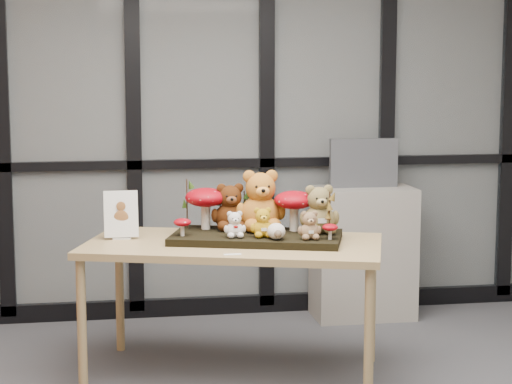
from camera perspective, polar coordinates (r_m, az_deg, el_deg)
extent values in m
plane|color=#B6B3AC|center=(6.28, -3.45, 4.96)|extent=(5.00, 0.00, 5.00)
cube|color=#2D383F|center=(6.25, -3.42, 4.95)|extent=(4.90, 0.02, 2.70)
cube|color=black|center=(6.46, -3.32, -7.00)|extent=(4.90, 0.06, 0.12)
cube|color=black|center=(6.28, -3.39, 1.76)|extent=(4.90, 0.06, 0.06)
cube|color=black|center=(6.25, -15.39, 4.68)|extent=(0.10, 0.06, 2.70)
cube|color=black|center=(6.22, -7.56, 4.88)|extent=(0.10, 0.06, 2.70)
cube|color=black|center=(6.32, 0.66, 4.99)|extent=(0.10, 0.06, 2.70)
cube|color=black|center=(6.52, 8.06, 5.01)|extent=(0.10, 0.06, 2.70)
cube|color=black|center=(6.85, 15.29, 4.94)|extent=(0.10, 0.06, 2.70)
cube|color=tan|center=(5.08, -1.41, -3.35)|extent=(1.77, 1.25, 0.04)
cylinder|color=tan|center=(5.01, -10.67, -8.05)|extent=(0.05, 0.05, 0.71)
cylinder|color=tan|center=(5.66, -8.38, -6.15)|extent=(0.05, 0.05, 0.71)
cylinder|color=tan|center=(4.76, 6.97, -8.84)|extent=(0.05, 0.05, 0.71)
cylinder|color=tan|center=(5.44, 7.12, -6.71)|extent=(0.05, 0.05, 0.71)
cube|color=black|center=(5.11, 0.03, -2.81)|extent=(1.02, 0.72, 0.04)
cube|color=silver|center=(5.23, -8.28, -2.81)|extent=(0.10, 0.06, 0.01)
cube|color=white|center=(5.21, -8.31, -1.35)|extent=(0.19, 0.07, 0.26)
ellipsoid|color=brown|center=(5.21, -8.30, -1.61)|extent=(0.08, 0.01, 0.09)
ellipsoid|color=brown|center=(5.19, -8.32, -0.87)|extent=(0.05, 0.01, 0.05)
cube|color=white|center=(4.75, -1.45, -3.86)|extent=(0.09, 0.03, 0.00)
cube|color=gray|center=(6.35, 6.60, -3.72)|extent=(0.67, 0.39, 0.89)
cube|color=#505258|center=(6.28, 6.64, 1.79)|extent=(0.46, 0.05, 0.33)
cube|color=black|center=(6.26, 6.69, 1.77)|extent=(0.41, 0.00, 0.27)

